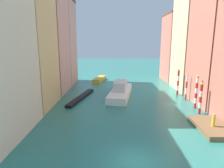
# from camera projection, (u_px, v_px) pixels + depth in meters

# --- Properties ---
(ground_plane) EXTENTS (154.00, 154.00, 0.00)m
(ground_plane) POSITION_uv_depth(u_px,v_px,m) (122.00, 90.00, 39.52)
(ground_plane) COLOR #28756B
(building_left_1) EXTENTS (8.04, 8.57, 19.03)m
(building_left_1) POSITION_uv_depth(u_px,v_px,m) (21.00, 41.00, 27.41)
(building_left_1) COLOR #DBB77A
(building_left_1) RESTS_ON ground
(building_left_2) EXTENTS (8.04, 8.39, 19.58)m
(building_left_2) POSITION_uv_depth(u_px,v_px,m) (43.00, 40.00, 36.04)
(building_left_2) COLOR tan
(building_left_2) RESTS_ON ground
(building_left_3) EXTENTS (8.04, 7.89, 18.82)m
(building_left_3) POSITION_uv_depth(u_px,v_px,m) (56.00, 42.00, 44.18)
(building_left_3) COLOR tan
(building_left_3) RESTS_ON ground
(building_right_1) EXTENTS (8.04, 8.83, 17.20)m
(building_right_1) POSITION_uv_depth(u_px,v_px,m) (224.00, 47.00, 29.23)
(building_right_1) COLOR #C6705B
(building_right_1) RESTS_ON ground
(building_right_2) EXTENTS (8.04, 9.02, 21.80)m
(building_right_2) POSITION_uv_depth(u_px,v_px,m) (199.00, 34.00, 37.80)
(building_right_2) COLOR beige
(building_right_2) RESTS_ON ground
(building_right_3) EXTENTS (8.04, 9.30, 16.04)m
(building_right_3) POSITION_uv_depth(u_px,v_px,m) (181.00, 48.00, 47.63)
(building_right_3) COLOR #C6705B
(building_right_3) RESTS_ON ground
(waterfront_dock) EXTENTS (3.04, 5.64, 0.54)m
(waterfront_dock) POSITION_uv_depth(u_px,v_px,m) (211.00, 127.00, 21.47)
(waterfront_dock) COLOR brown
(waterfront_dock) RESTS_ON ground
(person_on_dock) EXTENTS (0.36, 0.36, 1.44)m
(person_on_dock) POSITION_uv_depth(u_px,v_px,m) (214.00, 120.00, 20.93)
(person_on_dock) COLOR gold
(person_on_dock) RESTS_ON waterfront_dock
(mooring_pole_0) EXTENTS (0.39, 0.39, 4.26)m
(mooring_pole_0) POSITION_uv_depth(u_px,v_px,m) (201.00, 98.00, 25.78)
(mooring_pole_0) COLOR red
(mooring_pole_0) RESTS_ON ground
(mooring_pole_1) EXTENTS (0.39, 0.39, 4.82)m
(mooring_pole_1) POSITION_uv_depth(u_px,v_px,m) (196.00, 92.00, 27.98)
(mooring_pole_1) COLOR red
(mooring_pole_1) RESTS_ON ground
(mooring_pole_2) EXTENTS (0.29, 0.29, 4.38)m
(mooring_pole_2) POSITION_uv_depth(u_px,v_px,m) (186.00, 87.00, 31.96)
(mooring_pole_2) COLOR red
(mooring_pole_2) RESTS_ON ground
(mooring_pole_3) EXTENTS (0.38, 0.38, 4.76)m
(mooring_pole_3) POSITION_uv_depth(u_px,v_px,m) (178.00, 82.00, 34.88)
(mooring_pole_3) COLOR red
(mooring_pole_3) RESTS_ON ground
(vaporetto_white) EXTENTS (4.93, 11.91, 2.69)m
(vaporetto_white) POSITION_uv_depth(u_px,v_px,m) (120.00, 91.00, 34.69)
(vaporetto_white) COLOR white
(vaporetto_white) RESTS_ON ground
(gondola_black) EXTENTS (3.18, 10.55, 0.42)m
(gondola_black) POSITION_uv_depth(u_px,v_px,m) (81.00, 97.00, 33.32)
(gondola_black) COLOR black
(gondola_black) RESTS_ON ground
(motorboat_0) EXTENTS (2.98, 6.88, 0.87)m
(motorboat_0) POSITION_uv_depth(u_px,v_px,m) (100.00, 79.00, 48.39)
(motorboat_0) COLOR gold
(motorboat_0) RESTS_ON ground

